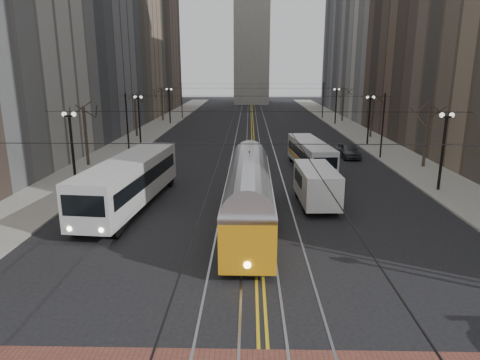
{
  "coord_description": "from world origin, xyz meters",
  "views": [
    {
      "loc": [
        -0.5,
        -13.16,
        8.9
      ],
      "look_at": [
        -0.99,
        9.54,
        3.0
      ],
      "focal_mm": 32.0,
      "sensor_mm": 36.0,
      "label": 1
    }
  ],
  "objects_px": {
    "sedan_grey": "(348,150)",
    "sedan_silver": "(303,144)",
    "rear_bus": "(310,156)",
    "transit_bus": "(130,183)",
    "streetcar": "(249,202)",
    "cargo_van": "(316,187)"
  },
  "relations": [
    {
      "from": "sedan_grey",
      "to": "sedan_silver",
      "type": "height_order",
      "value": "sedan_grey"
    },
    {
      "from": "rear_bus",
      "to": "sedan_grey",
      "type": "relative_size",
      "value": 2.29
    },
    {
      "from": "transit_bus",
      "to": "rear_bus",
      "type": "bearing_deg",
      "value": 44.53
    },
    {
      "from": "streetcar",
      "to": "sedan_silver",
      "type": "xyz_separation_m",
      "value": [
        6.07,
        24.75,
        -0.89
      ]
    },
    {
      "from": "transit_bus",
      "to": "rear_bus",
      "type": "relative_size",
      "value": 1.27
    },
    {
      "from": "cargo_van",
      "to": "rear_bus",
      "type": "bearing_deg",
      "value": 82.41
    },
    {
      "from": "sedan_grey",
      "to": "rear_bus",
      "type": "bearing_deg",
      "value": -132.36
    },
    {
      "from": "sedan_grey",
      "to": "sedan_silver",
      "type": "bearing_deg",
      "value": 131.17
    },
    {
      "from": "transit_bus",
      "to": "sedan_silver",
      "type": "bearing_deg",
      "value": 61.92
    },
    {
      "from": "cargo_van",
      "to": "sedan_grey",
      "type": "height_order",
      "value": "cargo_van"
    },
    {
      "from": "rear_bus",
      "to": "sedan_grey",
      "type": "bearing_deg",
      "value": 46.39
    },
    {
      "from": "transit_bus",
      "to": "rear_bus",
      "type": "height_order",
      "value": "transit_bus"
    },
    {
      "from": "transit_bus",
      "to": "streetcar",
      "type": "distance_m",
      "value": 8.67
    },
    {
      "from": "transit_bus",
      "to": "sedan_grey",
      "type": "xyz_separation_m",
      "value": [
        18.08,
        16.88,
        -0.86
      ]
    },
    {
      "from": "rear_bus",
      "to": "sedan_silver",
      "type": "bearing_deg",
      "value": 81.42
    },
    {
      "from": "transit_bus",
      "to": "streetcar",
      "type": "relative_size",
      "value": 0.97
    },
    {
      "from": "rear_bus",
      "to": "sedan_grey",
      "type": "xyz_separation_m",
      "value": [
        4.75,
        6.03,
        -0.57
      ]
    },
    {
      "from": "transit_bus",
      "to": "cargo_van",
      "type": "relative_size",
      "value": 2.21
    },
    {
      "from": "cargo_van",
      "to": "transit_bus",
      "type": "bearing_deg",
      "value": -179.17
    },
    {
      "from": "cargo_van",
      "to": "sedan_grey",
      "type": "distance_m",
      "value": 17.27
    },
    {
      "from": "streetcar",
      "to": "cargo_van",
      "type": "xyz_separation_m",
      "value": [
        4.5,
        4.34,
        -0.28
      ]
    },
    {
      "from": "sedan_grey",
      "to": "sedan_silver",
      "type": "distance_m",
      "value": 5.89
    }
  ]
}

